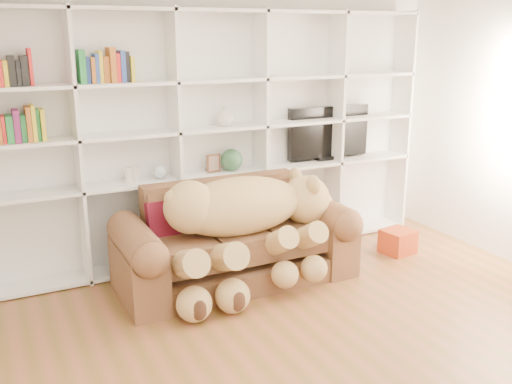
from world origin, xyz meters
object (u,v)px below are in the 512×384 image
sofa (235,245)px  teddy_bear (245,219)px  gift_box (398,241)px  tv (328,133)px

sofa → teddy_bear: 0.35m
sofa → gift_box: size_ratio=6.97×
sofa → tv: bearing=25.2°
teddy_bear → tv: 1.69m
teddy_bear → tv: size_ratio=1.80×
tv → teddy_bear: bearing=-148.9°
sofa → tv: 1.74m
tv → gift_box: bearing=-65.2°
teddy_bear → gift_box: teddy_bear is taller
teddy_bear → tv: tv is taller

